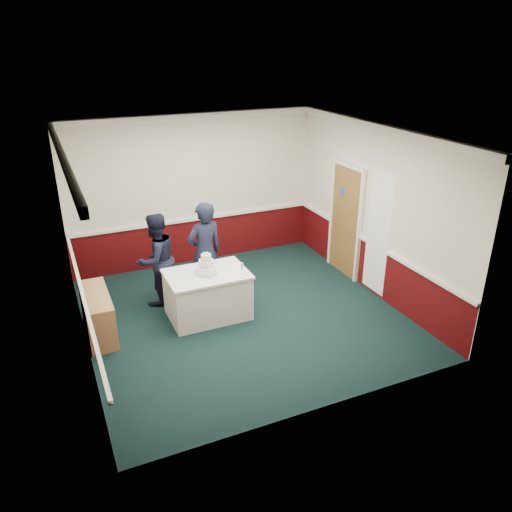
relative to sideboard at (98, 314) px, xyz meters
name	(u,v)px	position (x,y,z in m)	size (l,w,h in m)	color
ground	(243,315)	(2.28, -0.39, -0.35)	(5.00, 5.00, 0.00)	black
room_shell	(232,193)	(2.36, 0.22, 1.62)	(5.00, 5.00, 3.00)	silver
sideboard	(98,314)	(0.00, 0.00, 0.00)	(0.41, 1.20, 0.70)	tan
cake_table	(208,294)	(1.74, -0.15, 0.05)	(1.32, 0.92, 0.79)	white
wedding_cake	(206,267)	(1.74, -0.15, 0.55)	(0.35, 0.35, 0.36)	white
cake_knife	(209,278)	(1.71, -0.35, 0.44)	(0.01, 0.22, 0.01)	silver
champagne_flute	(242,267)	(2.24, -0.43, 0.58)	(0.05, 0.05, 0.21)	silver
person_man	(156,260)	(1.11, 0.64, 0.47)	(0.80, 0.62, 1.64)	black
person_woman	(205,253)	(1.90, 0.41, 0.55)	(0.66, 0.43, 1.80)	black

